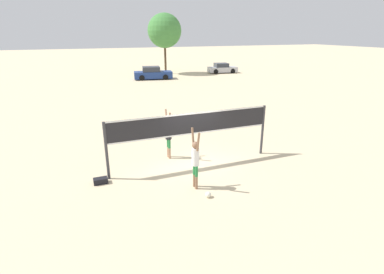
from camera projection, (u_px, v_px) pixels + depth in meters
ground_plane at (192, 165)px, 13.24m from camera, size 200.00×200.00×0.00m
volleyball_net at (192, 128)px, 12.68m from camera, size 7.27×0.12×2.37m
player_spiker at (195, 158)px, 10.91m from camera, size 0.28×0.73×2.29m
player_blocker at (168, 133)px, 13.60m from camera, size 0.28×0.72×2.27m
volleyball at (208, 195)px, 10.61m from camera, size 0.22×0.22×0.22m
gear_bag at (101, 181)px, 11.59m from camera, size 0.53×0.30×0.22m
parked_car_near at (153, 74)px, 36.70m from camera, size 4.84×2.61×1.52m
parked_car_mid at (222, 69)px, 42.24m from camera, size 4.22×2.28×1.36m
tree_left_cluster at (165, 31)px, 39.84m from camera, size 4.50×4.50×7.91m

